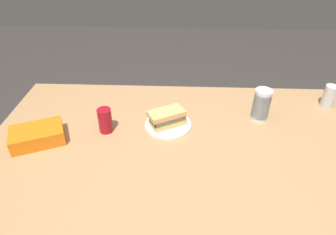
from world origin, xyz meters
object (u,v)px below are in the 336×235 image
Objects in this scene: sandwich at (167,117)px; paper_plate at (168,125)px; soda_can_red at (105,120)px; dining_table at (191,159)px; chip_bag at (37,135)px; soda_can_silver at (329,96)px; plastic_cup_stack at (261,105)px.

paper_plate is at bearing -125.10° from sandwich.
dining_table is at bearing 166.15° from soda_can_red.
paper_plate reaches higher than dining_table.
chip_bag reaches higher than dining_table.
plastic_cup_stack is at bearing 19.47° from soda_can_silver.
soda_can_silver reaches higher than sandwich.
plastic_cup_stack is at bearing -169.61° from sandwich.
soda_can_red and soda_can_silver have the same top height.
dining_table is 0.23m from sandwich.
dining_table is at bearing 34.11° from plastic_cup_stack.
sandwich is at bearing -9.93° from chip_bag.
soda_can_silver reaches higher than paper_plate.
paper_plate is 0.48m from plastic_cup_stack.
soda_can_silver is (-0.86, -0.22, 0.05)m from paper_plate.
soda_can_silver is at bearing -165.35° from sandwich.
soda_can_silver is (-1.15, -0.27, 0.00)m from soda_can_red.
paper_plate is at bearing -53.21° from dining_table.
sandwich is 0.47m from plastic_cup_stack.
soda_can_red reaches higher than paper_plate.
soda_can_red is 0.73× the size of plastic_cup_stack.
dining_table is 0.45m from soda_can_red.
paper_plate is 0.31m from soda_can_red.
chip_bag is at bearing -0.59° from dining_table.
soda_can_silver is (-0.86, -0.22, 0.01)m from sandwich.
sandwich is at bearing -52.02° from dining_table.
sandwich is (0.12, -0.15, 0.13)m from dining_table.
paper_plate is at bearing -170.04° from soda_can_red.
paper_plate is (0.11, -0.15, 0.08)m from dining_table.
sandwich is 1.64× the size of soda_can_red.
chip_bag is 1.38× the size of plastic_cup_stack.
dining_table is 8.26× the size of paper_plate.
plastic_cup_stack is 0.42m from soda_can_silver.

